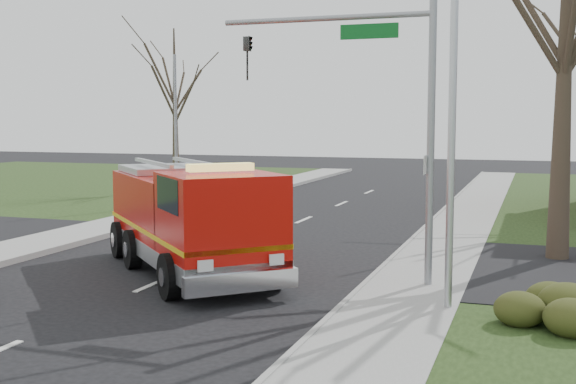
% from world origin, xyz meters
% --- Properties ---
extents(ground, '(120.00, 120.00, 0.00)m').
position_xyz_m(ground, '(0.00, 0.00, 0.00)').
color(ground, black).
rests_on(ground, ground).
extents(sidewalk_right, '(2.40, 80.00, 0.15)m').
position_xyz_m(sidewalk_right, '(6.20, 0.00, 0.07)').
color(sidewalk_right, gray).
rests_on(sidewalk_right, ground).
extents(hedge_corner, '(2.80, 2.00, 0.90)m').
position_xyz_m(hedge_corner, '(9.00, -1.00, 0.58)').
color(hedge_corner, '#323914').
rests_on(hedge_corner, lawn_right).
extents(bare_tree_left, '(4.50, 4.50, 9.00)m').
position_xyz_m(bare_tree_left, '(-10.00, 20.00, 5.56)').
color(bare_tree_left, '#32291D').
rests_on(bare_tree_left, ground).
extents(traffic_signal_mast, '(5.29, 0.18, 6.80)m').
position_xyz_m(traffic_signal_mast, '(5.21, 1.50, 4.71)').
color(traffic_signal_mast, gray).
rests_on(traffic_signal_mast, ground).
extents(streetlight_pole, '(1.48, 0.16, 8.40)m').
position_xyz_m(streetlight_pole, '(7.14, -0.50, 4.55)').
color(streetlight_pole, '#B7BABF').
rests_on(streetlight_pole, ground).
extents(utility_pole_far, '(0.14, 0.14, 7.00)m').
position_xyz_m(utility_pole_far, '(-6.80, 14.00, 3.50)').
color(utility_pole_far, gray).
rests_on(utility_pole_far, ground).
extents(fire_engine, '(7.09, 7.25, 3.05)m').
position_xyz_m(fire_engine, '(0.31, 1.34, 1.38)').
color(fire_engine, '#B70D08').
rests_on(fire_engine, ground).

